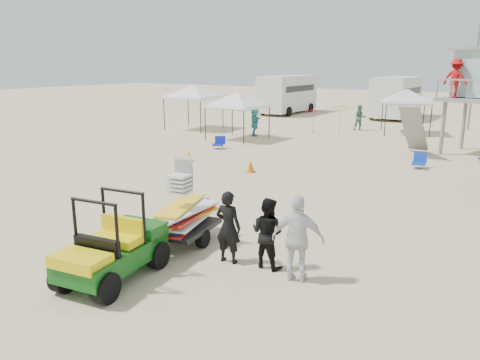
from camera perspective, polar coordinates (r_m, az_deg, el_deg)
The scene contains 19 objects.
ground at distance 10.96m, azimuth -10.93°, elevation -9.50°, with size 140.00×140.00×0.00m, color beige.
utility_cart at distance 9.89m, azimuth -15.62°, elevation -7.25°, with size 1.48×2.48×1.78m.
surf_trailer at distance 11.46m, azimuth -6.88°, elevation -4.05°, with size 1.42×2.27×1.94m.
man_left at distance 10.36m, azimuth -1.45°, elevation -5.75°, with size 0.60×0.39×1.65m, color black.
man_mid at distance 10.15m, azimuth 3.35°, elevation -6.44°, with size 0.76×0.59×1.56m, color black.
man_right at distance 9.53m, azimuth 7.09°, elevation -7.15°, with size 1.06×0.44×1.80m, color silver.
canopy_white_a at distance 27.14m, azimuth -0.30°, elevation 10.35°, with size 2.91×2.91×3.11m.
canopy_white_b at distance 31.60m, azimuth -5.70°, elevation 11.22°, with size 3.25×3.25×3.34m.
canopy_white_c at distance 31.21m, azimuth 19.74°, elevation 10.14°, with size 3.55×3.55×3.17m.
umbrella_a at distance 29.83m, azimuth 8.94°, elevation 7.08°, with size 1.71×1.74×1.57m, color red.
umbrella_b at distance 29.18m, azimuth 12.09°, elevation 7.14°, with size 2.09×2.13×1.92m, color gold.
cone_near at distance 21.32m, azimuth -6.25°, elevation 2.96°, with size 0.34×0.34×0.50m, color orange.
cone_far at distance 19.05m, azimuth 1.28°, elevation 1.70°, with size 0.34×0.34×0.50m, color #D56B06.
beach_chair_a at distance 24.40m, azimuth -2.57°, elevation 4.58°, with size 0.72×0.80×0.64m.
beach_chair_b at distance 21.17m, azimuth 21.01°, elevation 2.19°, with size 0.63×0.68×0.64m.
rv_far_left at distance 41.84m, azimuth 5.81°, elevation 10.55°, with size 2.64×6.80×3.25m.
rv_mid_left at distance 40.02m, azimuth 18.53°, elevation 9.74°, with size 2.65×6.50×3.25m.
light_pole_left at distance 34.40m, azimuth 26.73°, elevation 12.07°, with size 0.14×0.14×8.00m, color slate.
distant_beachgoers at distance 29.72m, azimuth 12.09°, elevation 7.09°, with size 19.09×11.42×1.80m.
Camera 1 is at (7.07, -7.16, 4.34)m, focal length 35.00 mm.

